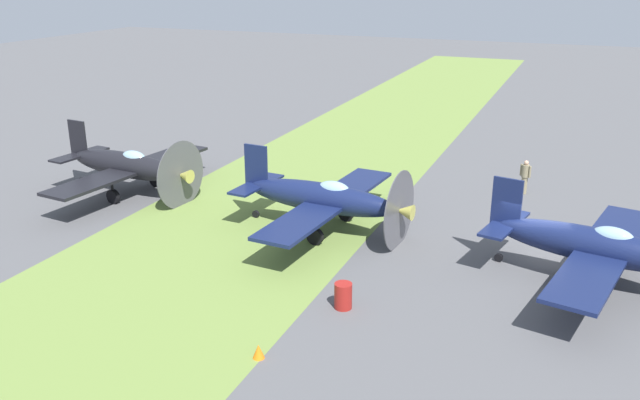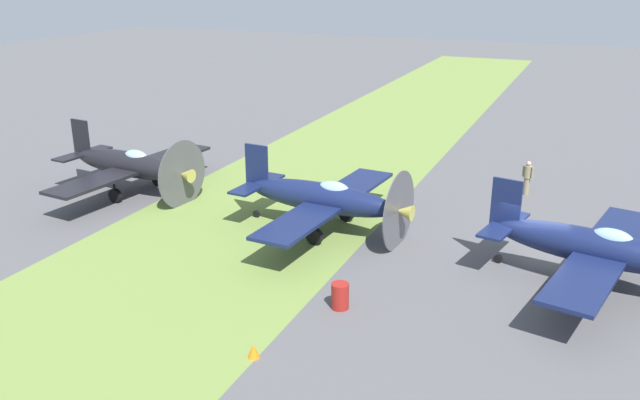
{
  "view_description": "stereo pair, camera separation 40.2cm",
  "coord_description": "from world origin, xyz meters",
  "px_view_note": "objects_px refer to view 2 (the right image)",
  "views": [
    {
      "loc": [
        24.91,
        1.36,
        10.88
      ],
      "look_at": [
        0.12,
        -8.79,
        1.4
      ],
      "focal_mm": 37.34,
      "sensor_mm": 36.0,
      "label": 1
    },
    {
      "loc": [
        24.75,
        1.73,
        10.88
      ],
      "look_at": [
        0.12,
        -8.79,
        1.4
      ],
      "focal_mm": 37.34,
      "sensor_mm": 36.0,
      "label": 2
    }
  ],
  "objects_px": {
    "airplane_trail": "(130,165)",
    "fuel_drum": "(340,296)",
    "airplane_lead": "(596,248)",
    "airplane_wingman": "(324,198)",
    "runway_marker_cone": "(254,351)",
    "ground_crew_mechanic": "(527,177)"
  },
  "relations": [
    {
      "from": "fuel_drum",
      "to": "airplane_trail",
      "type": "bearing_deg",
      "value": -116.63
    },
    {
      "from": "runway_marker_cone",
      "to": "airplane_wingman",
      "type": "bearing_deg",
      "value": -168.97
    },
    {
      "from": "airplane_wingman",
      "to": "airplane_trail",
      "type": "xyz_separation_m",
      "value": [
        -0.91,
        -10.9,
        -0.02
      ]
    },
    {
      "from": "airplane_wingman",
      "to": "ground_crew_mechanic",
      "type": "relative_size",
      "value": 5.83
    },
    {
      "from": "ground_crew_mechanic",
      "to": "airplane_wingman",
      "type": "bearing_deg",
      "value": 79.21
    },
    {
      "from": "airplane_trail",
      "to": "runway_marker_cone",
      "type": "bearing_deg",
      "value": 56.48
    },
    {
      "from": "fuel_drum",
      "to": "airplane_lead",
      "type": "bearing_deg",
      "value": 123.3
    },
    {
      "from": "airplane_trail",
      "to": "runway_marker_cone",
      "type": "relative_size",
      "value": 22.74
    },
    {
      "from": "airplane_lead",
      "to": "airplane_trail",
      "type": "relative_size",
      "value": 1.01
    },
    {
      "from": "fuel_drum",
      "to": "runway_marker_cone",
      "type": "bearing_deg",
      "value": -18.1
    },
    {
      "from": "airplane_wingman",
      "to": "fuel_drum",
      "type": "distance_m",
      "value": 6.99
    },
    {
      "from": "airplane_trail",
      "to": "fuel_drum",
      "type": "xyz_separation_m",
      "value": [
        7.05,
        14.07,
        -1.03
      ]
    },
    {
      "from": "airplane_lead",
      "to": "airplane_wingman",
      "type": "xyz_separation_m",
      "value": [
        -1.08,
        -10.87,
        0.01
      ]
    },
    {
      "from": "airplane_wingman",
      "to": "ground_crew_mechanic",
      "type": "distance_m",
      "value": 11.28
    },
    {
      "from": "airplane_wingman",
      "to": "fuel_drum",
      "type": "relative_size",
      "value": 11.21
    },
    {
      "from": "runway_marker_cone",
      "to": "fuel_drum",
      "type": "bearing_deg",
      "value": 161.9
    },
    {
      "from": "ground_crew_mechanic",
      "to": "fuel_drum",
      "type": "distance_m",
      "value": 15.21
    },
    {
      "from": "airplane_lead",
      "to": "airplane_wingman",
      "type": "relative_size",
      "value": 1.0
    },
    {
      "from": "airplane_trail",
      "to": "fuel_drum",
      "type": "height_order",
      "value": "airplane_trail"
    },
    {
      "from": "airplane_lead",
      "to": "airplane_wingman",
      "type": "distance_m",
      "value": 10.92
    },
    {
      "from": "airplane_lead",
      "to": "fuel_drum",
      "type": "bearing_deg",
      "value": -45.01
    },
    {
      "from": "airplane_wingman",
      "to": "runway_marker_cone",
      "type": "relative_size",
      "value": 22.93
    }
  ]
}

